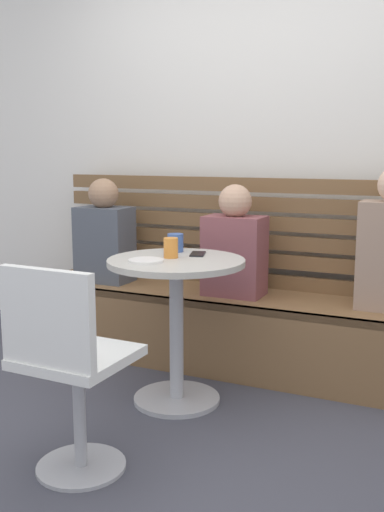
% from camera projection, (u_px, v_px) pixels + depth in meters
% --- Properties ---
extents(ground, '(8.00, 8.00, 0.00)m').
position_uv_depth(ground, '(137.00, 460.00, 2.45)').
color(ground, '#42424C').
extents(back_wall, '(5.20, 0.10, 2.90)m').
position_uv_depth(back_wall, '(268.00, 121.00, 3.66)').
color(back_wall, silver).
rests_on(back_wall, ground).
extents(booth_bench, '(2.70, 0.52, 0.44)m').
position_uv_depth(booth_bench, '(240.00, 331.00, 3.48)').
color(booth_bench, brown).
rests_on(booth_bench, ground).
extents(booth_backrest, '(2.65, 0.04, 0.67)m').
position_uv_depth(booth_backrest, '(255.00, 232.00, 3.60)').
color(booth_backrest, brown).
rests_on(booth_backrest, booth_bench).
extents(cafe_table, '(0.68, 0.68, 0.74)m').
position_uv_depth(cafe_table, '(176.00, 303.00, 2.94)').
color(cafe_table, '#ADADB2').
rests_on(cafe_table, ground).
extents(white_chair, '(0.41, 0.41, 0.85)m').
position_uv_depth(white_chair, '(67.00, 363.00, 2.25)').
color(white_chair, '#ADADB2').
rests_on(white_chair, ground).
extents(person_child_left, '(0.34, 0.22, 0.66)m').
position_uv_depth(person_child_left, '(104.00, 236.00, 3.76)').
color(person_child_left, '#4C515B').
rests_on(person_child_left, booth_bench).
extents(person_child_middle, '(0.34, 0.22, 0.64)m').
position_uv_depth(person_child_middle, '(235.00, 247.00, 3.39)').
color(person_child_middle, brown).
rests_on(person_child_middle, booth_bench).
extents(cup_mug_blue, '(0.08, 0.08, 0.09)m').
position_uv_depth(cup_mug_blue, '(175.00, 243.00, 3.11)').
color(cup_mug_blue, '#3D5B9E').
rests_on(cup_mug_blue, cafe_table).
extents(cup_tumbler_orange, '(0.07, 0.07, 0.10)m').
position_uv_depth(cup_tumbler_orange, '(171.00, 248.00, 2.93)').
color(cup_tumbler_orange, orange).
rests_on(cup_tumbler_orange, cafe_table).
extents(plate_small, '(0.17, 0.17, 0.01)m').
position_uv_depth(plate_small, '(146.00, 261.00, 2.83)').
color(plate_small, white).
rests_on(plate_small, cafe_table).
extents(phone_on_table, '(0.11, 0.15, 0.01)m').
position_uv_depth(phone_on_table, '(198.00, 254.00, 3.03)').
color(phone_on_table, black).
rests_on(phone_on_table, cafe_table).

